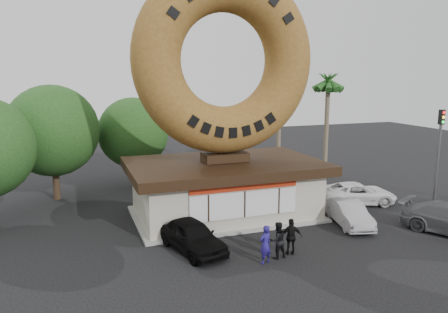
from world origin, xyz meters
TOP-DOWN VIEW (x-y plane):
  - ground at (0.00, 0.00)m, footprint 90.00×90.00m
  - donut_shop at (0.00, 5.98)m, footprint 11.20×7.20m
  - giant_donut at (0.00, 6.00)m, footprint 10.51×2.68m
  - tree_west at (-9.50, 13.00)m, footprint 6.00×6.00m
  - tree_mid at (-4.00, 15.00)m, footprint 5.20×5.20m
  - palm_near at (7.50, 14.00)m, footprint 2.60×2.60m
  - palm_far at (11.00, 12.50)m, footprint 2.60×2.60m
  - street_lamp at (-1.86, 16.00)m, footprint 2.11×0.20m
  - traffic_signal at (14.00, 3.99)m, footprint 0.30×0.38m
  - person_left at (-0.58, -0.94)m, footprint 0.74×0.60m
  - person_center at (0.18, -0.61)m, footprint 0.88×0.71m
  - person_right at (0.95, -0.49)m, footprint 1.09×0.66m
  - car_black at (-3.26, 1.49)m, footprint 2.80×4.71m
  - car_silver at (5.94, 2.04)m, footprint 2.34×4.34m
  - car_white at (8.93, 5.35)m, footprint 5.36×3.58m

SIDE VIEW (x-z plane):
  - ground at x=0.00m, z-range 0.00..0.00m
  - car_silver at x=5.94m, z-range 0.00..1.36m
  - car_white at x=8.93m, z-range 0.00..1.37m
  - car_black at x=-3.26m, z-range 0.00..1.50m
  - person_center at x=0.18m, z-range 0.00..1.72m
  - person_right at x=0.95m, z-range 0.00..1.74m
  - person_left at x=-0.58m, z-range 0.00..1.76m
  - donut_shop at x=0.00m, z-range -0.13..3.67m
  - traffic_signal at x=14.00m, z-range 0.83..6.90m
  - tree_mid at x=-4.00m, z-range 0.70..7.33m
  - street_lamp at x=-1.86m, z-range 0.48..8.48m
  - tree_west at x=-9.50m, z-range 0.82..8.47m
  - palm_far at x=11.00m, z-range 3.11..11.86m
  - palm_near at x=7.50m, z-range 3.54..13.29m
  - giant_donut at x=0.00m, z-range 3.80..14.31m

